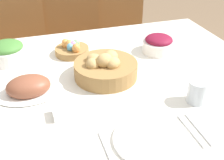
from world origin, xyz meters
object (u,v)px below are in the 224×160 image
chair_far_right (122,34)px  fork (107,150)px  chair_far_center (75,40)px  ham_platter (29,87)px  chair_far_left (19,47)px  sideboard (34,14)px  bread_basket (105,68)px  dinner_plate (151,139)px  drinking_cup (197,92)px  egg_basket (72,49)px  knife (191,131)px  butter_dish (68,112)px  beet_salad_bowl (159,44)px  spoon (198,129)px  green_salad_bowl (8,52)px

chair_far_right → fork: 1.48m
chair_far_center → ham_platter: 1.05m
chair_far_left → sideboard: (0.16, 0.98, -0.08)m
bread_basket → ham_platter: bearing=-174.7°
dinner_plate → drinking_cup: bearing=29.5°
egg_basket → knife: 0.76m
chair_far_center → bread_basket: (-0.03, -0.93, 0.26)m
chair_far_right → butter_dish: 1.33m
beet_salad_bowl → drinking_cup: bearing=-96.2°
knife → chair_far_center: bearing=95.9°
dinner_plate → chair_far_left: bearing=106.8°
drinking_cup → chair_far_left: bearing=119.0°
spoon → drinking_cup: 0.17m
fork → bread_basket: bearing=74.1°
chair_far_right → sideboard: 1.17m
chair_far_center → beet_salad_bowl: chair_far_center is taller
chair_far_center → chair_far_left: same height
chair_far_center → spoon: (0.18, -1.36, 0.21)m
sideboard → knife: sideboard is taller
beet_salad_bowl → spoon: size_ratio=0.99×
dinner_plate → spoon: (0.18, 0.00, -0.00)m
chair_far_left → egg_basket: size_ratio=5.44×
bread_basket → beet_salad_bowl: size_ratio=1.68×
chair_far_right → egg_basket: 0.87m
chair_far_left → dinner_plate: chair_far_left is taller
beet_salad_bowl → chair_far_center: bearing=112.2°
chair_far_left → sideboard: 0.99m
sideboard → dinner_plate: size_ratio=5.03×
chair_far_left → fork: bearing=-78.3°
green_salad_bowl → dinner_plate: green_salad_bowl is taller
chair_far_left → fork: 1.41m
chair_far_center → chair_far_left: size_ratio=1.00×
drinking_cup → chair_far_center: bearing=102.2°
egg_basket → green_salad_bowl: green_salad_bowl is taller
ham_platter → beet_salad_bowl: bearing=16.2°
butter_dish → chair_far_left: bearing=98.7°
green_salad_bowl → butter_dish: size_ratio=1.68×
chair_far_right → dinner_plate: 1.43m
bread_basket → fork: 0.45m
beet_salad_bowl → knife: beet_salad_bowl is taller
egg_basket → green_salad_bowl: (-0.31, 0.02, 0.02)m
chair_far_left → sideboard: chair_far_left is taller
chair_far_center → knife: size_ratio=5.59×
chair_far_right → knife: (-0.23, -1.37, 0.21)m
bread_basket → drinking_cup: 0.41m
sideboard → dinner_plate: sideboard is taller
chair_far_left → ham_platter: bearing=-86.3°
sideboard → bread_basket: bearing=-83.4°
chair_far_left → spoon: size_ratio=5.59×
chair_far_center → knife: bearing=-79.4°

